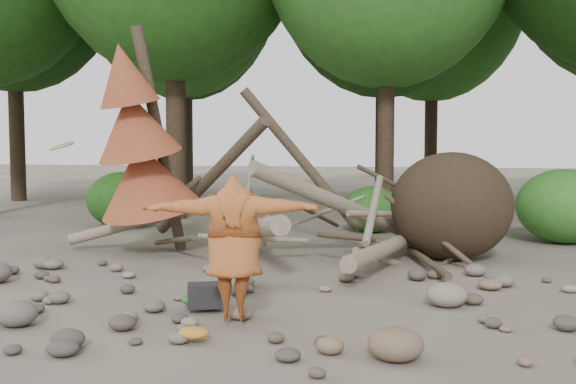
# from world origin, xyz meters

# --- Properties ---
(ground) EXTENTS (120.00, 120.00, 0.00)m
(ground) POSITION_xyz_m (0.00, 0.00, 0.00)
(ground) COLOR #514C44
(ground) RESTS_ON ground
(deadfall_pile) EXTENTS (8.55, 5.24, 3.30)m
(deadfall_pile) POSITION_xyz_m (2.02, 4.24, 0.95)
(deadfall_pile) COLOR #332619
(deadfall_pile) RESTS_ON ground
(dead_conifer) EXTENTS (2.06, 2.16, 4.35)m
(dead_conifer) POSITION_xyz_m (-3.12, 3.37, 2.11)
(dead_conifer) COLOR #4C3F30
(dead_conifer) RESTS_ON ground
(bush_left) EXTENTS (1.80, 1.80, 1.44)m
(bush_left) POSITION_xyz_m (-5.50, 7.20, 0.72)
(bush_left) COLOR #1E4F15
(bush_left) RESTS_ON ground
(bush_mid) EXTENTS (1.40, 1.40, 1.12)m
(bush_mid) POSITION_xyz_m (0.80, 7.80, 0.56)
(bush_mid) COLOR #28641D
(bush_mid) RESTS_ON ground
(bush_right) EXTENTS (2.00, 2.00, 1.60)m
(bush_right) POSITION_xyz_m (5.00, 7.00, 0.80)
(bush_right) COLOR #327725
(bush_right) RESTS_ON ground
(frisbee_thrower) EXTENTS (3.24, 0.99, 2.06)m
(frisbee_thrower) POSITION_xyz_m (0.10, -0.79, 0.92)
(frisbee_thrower) COLOR #A45425
(frisbee_thrower) RESTS_ON ground
(backpack) EXTENTS (0.52, 0.43, 0.29)m
(backpack) POSITION_xyz_m (-0.46, -0.23, 0.15)
(backpack) COLOR black
(backpack) RESTS_ON ground
(cloth_green) EXTENTS (0.48, 0.40, 0.18)m
(cloth_green) POSITION_xyz_m (-0.57, -0.17, 0.09)
(cloth_green) COLOR #266128
(cloth_green) RESTS_ON ground
(cloth_orange) EXTENTS (0.33, 0.27, 0.12)m
(cloth_orange) POSITION_xyz_m (-0.12, -1.49, 0.06)
(cloth_orange) COLOR #BF7B20
(cloth_orange) RESTS_ON ground
(boulder_front_left) EXTENTS (0.50, 0.45, 0.30)m
(boulder_front_left) POSITION_xyz_m (-2.35, -1.37, 0.15)
(boulder_front_left) COLOR #625951
(boulder_front_left) RESTS_ON ground
(boulder_front_right) EXTENTS (0.55, 0.49, 0.33)m
(boulder_front_right) POSITION_xyz_m (1.99, -1.57, 0.16)
(boulder_front_right) COLOR brown
(boulder_front_right) RESTS_ON ground
(boulder_mid_right) EXTENTS (0.52, 0.47, 0.31)m
(boulder_mid_right) POSITION_xyz_m (2.49, 0.71, 0.16)
(boulder_mid_right) COLOR gray
(boulder_mid_right) RESTS_ON ground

